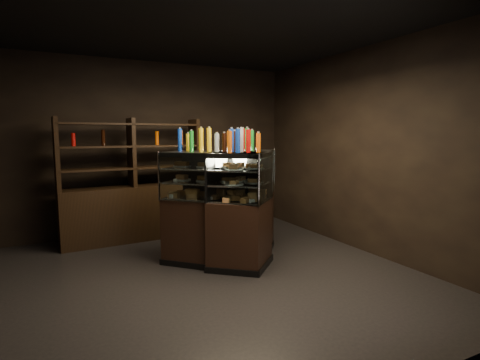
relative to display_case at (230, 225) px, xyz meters
name	(u,v)px	position (x,y,z in m)	size (l,w,h in m)	color
ground	(206,276)	(-0.53, -0.42, -0.51)	(5.00, 5.00, 0.00)	black
room_shell	(204,117)	(-0.53, -0.42, 1.44)	(5.02, 5.02, 3.01)	black
display_case	(230,225)	(0.00, 0.00, 0.00)	(1.85, 1.52, 1.52)	black
food_display	(230,178)	(0.00, 0.00, 0.65)	(1.40, 1.08, 0.46)	#CF854A
bottles_top	(230,141)	(0.00, 0.00, 1.15)	(1.22, 0.94, 0.30)	yellow
potted_conifer	(230,219)	(0.30, 0.66, -0.09)	(0.34, 0.34, 0.73)	black
back_shelving	(133,204)	(-1.00, 1.63, 0.10)	(2.28, 0.57, 2.00)	black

